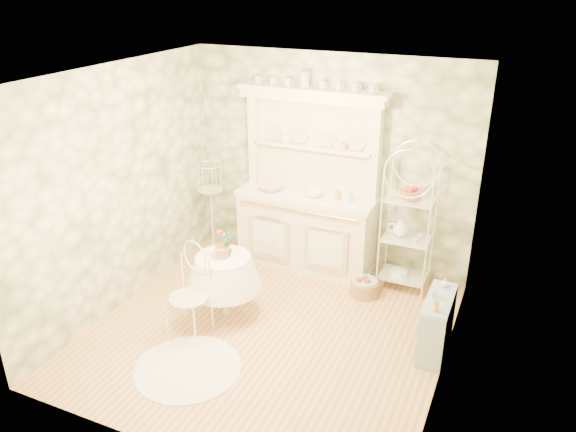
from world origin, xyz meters
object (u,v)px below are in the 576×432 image
at_px(kitchen_dresser, 307,183).
at_px(birdcage_stand, 211,206).
at_px(cafe_chair, 189,304).
at_px(floor_basket, 364,287).
at_px(round_table, 224,286).
at_px(bakers_rack, 408,224).
at_px(side_shelf, 436,326).

bearing_deg(kitchen_dresser, birdcage_stand, -174.35).
xyz_separation_m(cafe_chair, floor_basket, (1.45, 1.51, -0.28)).
xyz_separation_m(round_table, cafe_chair, (-0.14, -0.50, 0.03)).
bearing_deg(kitchen_dresser, bakers_rack, -0.79).
bearing_deg(floor_basket, cafe_chair, -133.80).
relative_size(bakers_rack, birdcage_stand, 1.26).
height_order(side_shelf, birdcage_stand, birdcage_stand).
bearing_deg(side_shelf, kitchen_dresser, 156.61).
xyz_separation_m(side_shelf, floor_basket, (-0.96, 0.74, -0.18)).
bearing_deg(cafe_chair, round_table, 92.65).
bearing_deg(cafe_chair, birdcage_stand, 131.56).
height_order(round_table, cafe_chair, cafe_chair).
bearing_deg(bakers_rack, floor_basket, -134.84).
height_order(bakers_rack, side_shelf, bakers_rack).
xyz_separation_m(kitchen_dresser, side_shelf, (1.88, -1.13, -0.86)).
relative_size(kitchen_dresser, side_shelf, 3.49).
distance_m(kitchen_dresser, side_shelf, 2.35).
bearing_deg(birdcage_stand, bakers_rack, 2.48).
distance_m(side_shelf, birdcage_stand, 3.37).
bearing_deg(birdcage_stand, round_table, -54.25).
height_order(kitchen_dresser, floor_basket, kitchen_dresser).
relative_size(side_shelf, cafe_chair, 0.88).
height_order(cafe_chair, birdcage_stand, birdcage_stand).
height_order(bakers_rack, round_table, bakers_rack).
xyz_separation_m(bakers_rack, floor_basket, (-0.37, -0.37, -0.74)).
distance_m(bakers_rack, cafe_chair, 2.66).
bearing_deg(round_table, side_shelf, 6.88).
xyz_separation_m(birdcage_stand, floor_basket, (2.23, -0.26, -0.57)).
bearing_deg(birdcage_stand, cafe_chair, -66.26).
xyz_separation_m(kitchen_dresser, birdcage_stand, (-1.32, -0.13, -0.48)).
xyz_separation_m(bakers_rack, side_shelf, (0.59, -1.11, -0.56)).
bearing_deg(bakers_rack, birdcage_stand, -177.63).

